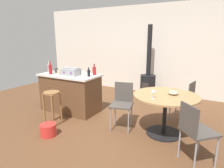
{
  "coord_description": "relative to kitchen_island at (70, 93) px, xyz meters",
  "views": [
    {
      "loc": [
        1.78,
        -3.12,
        1.73
      ],
      "look_at": [
        -0.06,
        0.26,
        0.8
      ],
      "focal_mm": 30.9,
      "sensor_mm": 36.0,
      "label": 1
    }
  ],
  "objects": [
    {
      "name": "dining_table",
      "position": [
        2.27,
        -0.1,
        0.13
      ],
      "size": [
        1.15,
        1.15,
        0.75
      ],
      "color": "black",
      "rests_on": "ground_plane"
    },
    {
      "name": "serving_bowl",
      "position": [
        2.38,
        -0.02,
        0.33
      ],
      "size": [
        0.18,
        0.18,
        0.07
      ],
      "primitive_type": "ellipsoid",
      "color": "tan",
      "rests_on": "dining_table"
    },
    {
      "name": "folding_chair_near",
      "position": [
        1.48,
        -0.22,
        0.08
      ],
      "size": [
        0.48,
        0.48,
        0.88
      ],
      "color": "#47423D",
      "rests_on": "ground_plane"
    },
    {
      "name": "bottle_3",
      "position": [
        0.55,
        0.0,
        0.52
      ],
      "size": [
        0.06,
        0.06,
        0.2
      ],
      "color": "black",
      "rests_on": "kitchen_island"
    },
    {
      "name": "ground_plane",
      "position": [
        1.21,
        -0.28,
        -0.45
      ],
      "size": [
        8.8,
        8.8,
        0.0
      ],
      "primitive_type": "plane",
      "color": "brown"
    },
    {
      "name": "bottle_0",
      "position": [
        -0.39,
        -0.2,
        0.56
      ],
      "size": [
        0.08,
        0.08,
        0.31
      ],
      "color": "maroon",
      "rests_on": "kitchen_island"
    },
    {
      "name": "kitchen_island",
      "position": [
        0.0,
        0.0,
        0.0
      ],
      "size": [
        1.41,
        0.73,
        0.89
      ],
      "color": "brown",
      "rests_on": "ground_plane"
    },
    {
      "name": "wine_glass",
      "position": [
        2.13,
        -0.41,
        0.4
      ],
      "size": [
        0.07,
        0.07,
        0.14
      ],
      "color": "silver",
      "rests_on": "dining_table"
    },
    {
      "name": "folding_chair_far",
      "position": [
        2.83,
        -0.78,
        0.08
      ],
      "size": [
        0.57,
        0.57,
        0.88
      ],
      "color": "#47423D",
      "rests_on": "ground_plane"
    },
    {
      "name": "toolbox",
      "position": [
        0.11,
        -0.07,
        0.53
      ],
      "size": [
        0.4,
        0.27,
        0.18
      ],
      "color": "gray",
      "rests_on": "kitchen_island"
    },
    {
      "name": "wooden_stool",
      "position": [
        0.18,
        -0.77,
        0.03
      ],
      "size": [
        0.31,
        0.31,
        0.68
      ],
      "color": "olive",
      "rests_on": "ground_plane"
    },
    {
      "name": "back_wall",
      "position": [
        1.21,
        2.51,
        0.9
      ],
      "size": [
        8.0,
        0.1,
        2.7
      ],
      "primitive_type": "cube",
      "color": "beige",
      "rests_on": "ground_plane"
    },
    {
      "name": "folding_chair_left",
      "position": [
        2.49,
        0.7,
        0.05
      ],
      "size": [
        0.47,
        0.47,
        0.85
      ],
      "color": "#47423D",
      "rests_on": "ground_plane"
    },
    {
      "name": "plastic_bucket",
      "position": [
        0.46,
        -1.16,
        -0.34
      ],
      "size": [
        0.28,
        0.28,
        0.22
      ],
      "primitive_type": "cylinder",
      "color": "red",
      "rests_on": "ground_plane"
    },
    {
      "name": "bottle_1",
      "position": [
        -0.6,
        -0.05,
        0.55
      ],
      "size": [
        0.07,
        0.07,
        0.29
      ],
      "color": "#B7B2AD",
      "rests_on": "kitchen_island"
    },
    {
      "name": "cup_2",
      "position": [
        0.39,
        0.02,
        0.5
      ],
      "size": [
        0.12,
        0.08,
        0.1
      ],
      "color": "white",
      "rests_on": "kitchen_island"
    },
    {
      "name": "cup_1",
      "position": [
        -0.25,
        -0.08,
        0.49
      ],
      "size": [
        0.12,
        0.08,
        0.09
      ],
      "color": "tan",
      "rests_on": "kitchen_island"
    },
    {
      "name": "cup_0",
      "position": [
        -0.44,
        0.03,
        0.5
      ],
      "size": [
        0.12,
        0.08,
        0.11
      ],
      "color": "#383838",
      "rests_on": "kitchen_island"
    },
    {
      "name": "wood_stove",
      "position": [
        1.26,
        1.98,
        0.05
      ],
      "size": [
        0.44,
        0.45,
        2.08
      ],
      "color": "black",
      "rests_on": "ground_plane"
    },
    {
      "name": "bottle_2",
      "position": [
        0.56,
        0.21,
        0.54
      ],
      "size": [
        0.08,
        0.08,
        0.25
      ],
      "color": "maroon",
      "rests_on": "kitchen_island"
    }
  ]
}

